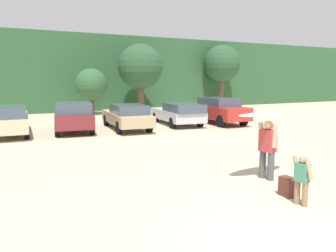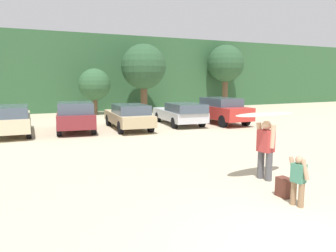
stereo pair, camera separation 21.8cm
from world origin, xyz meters
name	(u,v)px [view 1 (the left image)]	position (x,y,z in m)	size (l,w,h in m)	color
ground_plane	(308,245)	(0.00, 0.00, 0.00)	(120.00, 120.00, 0.00)	#C1B293
hillside_ridge	(55,74)	(0.00, 30.05, 3.24)	(108.00, 12.00, 6.48)	#2D5633
tree_far_left	(91,85)	(1.49, 21.47, 2.30)	(2.41, 2.41, 3.52)	brown
tree_ridge_back	(140,67)	(5.46, 21.34, 3.67)	(3.61, 3.61, 5.51)	brown
tree_far_right	(222,64)	(14.32, 22.68, 4.15)	(3.49, 3.49, 5.95)	brown
parked_car_champagne	(7,120)	(-4.35, 13.82, 0.78)	(2.00, 4.73, 1.46)	beige
parked_car_maroon	(73,116)	(-1.29, 13.59, 0.81)	(2.34, 4.31, 1.55)	maroon
parked_car_tan	(127,116)	(1.47, 13.23, 0.73)	(2.06, 4.87, 1.37)	tan
parked_car_silver	(179,113)	(4.78, 13.52, 0.72)	(2.33, 4.87, 1.34)	silver
parked_car_red	(218,110)	(7.31, 13.06, 0.85)	(1.88, 4.53, 1.58)	#B72D28
person_adult	(267,146)	(1.93, 3.05, 0.90)	(0.34, 0.64, 1.60)	#4C4C51
person_child	(302,177)	(1.26, 1.28, 0.62)	(0.24, 0.51, 1.10)	#8C6B4C
surfboard_cream	(268,114)	(1.87, 3.04, 1.78)	(2.03, 0.71, 0.10)	beige
backpack_dropped	(287,187)	(1.42, 1.82, 0.22)	(0.24, 0.34, 0.45)	#592D23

